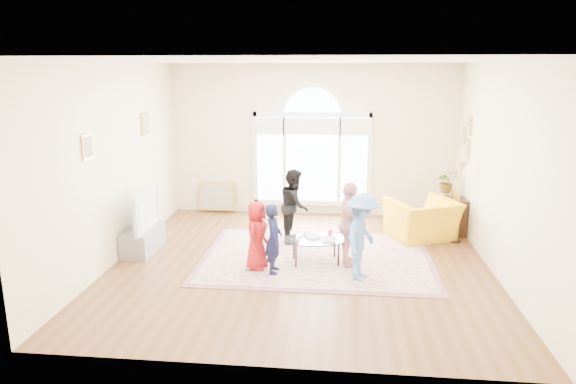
# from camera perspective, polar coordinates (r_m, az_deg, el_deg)

# --- Properties ---
(ground) EXTENTS (6.00, 6.00, 0.00)m
(ground) POSITION_cam_1_polar(r_m,az_deg,el_deg) (8.41, 1.39, -7.95)
(ground) COLOR brown
(ground) RESTS_ON ground
(room_shell) EXTENTS (6.00, 6.00, 6.00)m
(room_shell) POSITION_cam_1_polar(r_m,az_deg,el_deg) (10.76, 2.69, 5.44)
(room_shell) COLOR beige
(room_shell) RESTS_ON ground
(area_rug) EXTENTS (3.60, 2.60, 0.02)m
(area_rug) POSITION_cam_1_polar(r_m,az_deg,el_deg) (8.65, 3.20, -7.27)
(area_rug) COLOR #C8B19B
(area_rug) RESTS_ON ground
(rug_border) EXTENTS (3.80, 2.80, 0.01)m
(rug_border) POSITION_cam_1_polar(r_m,az_deg,el_deg) (8.66, 3.20, -7.29)
(rug_border) COLOR #86545F
(rug_border) RESTS_ON ground
(tv_console) EXTENTS (0.45, 1.00, 0.42)m
(tv_console) POSITION_cam_1_polar(r_m,az_deg,el_deg) (9.23, -15.80, -5.12)
(tv_console) COLOR gray
(tv_console) RESTS_ON ground
(television) EXTENTS (0.17, 1.12, 0.65)m
(television) POSITION_cam_1_polar(r_m,az_deg,el_deg) (9.07, -15.97, -1.92)
(television) COLOR black
(television) RESTS_ON tv_console
(coffee_table) EXTENTS (1.17, 0.86, 0.54)m
(coffee_table) POSITION_cam_1_polar(r_m,az_deg,el_deg) (8.30, 3.13, -5.33)
(coffee_table) COLOR silver
(coffee_table) RESTS_ON ground
(armchair) EXTENTS (1.45, 1.38, 0.74)m
(armchair) POSITION_cam_1_polar(r_m,az_deg,el_deg) (9.80, 14.71, -2.98)
(armchair) COLOR yellow
(armchair) RESTS_ON ground
(side_cabinet) EXTENTS (0.40, 0.50, 0.70)m
(side_cabinet) POSITION_cam_1_polar(r_m,az_deg,el_deg) (10.26, 17.94, -2.57)
(side_cabinet) COLOR black
(side_cabinet) RESTS_ON ground
(floor_lamp) EXTENTS (0.30, 0.30, 1.51)m
(floor_lamp) POSITION_cam_1_polar(r_m,az_deg,el_deg) (9.58, 18.65, 2.00)
(floor_lamp) COLOR black
(floor_lamp) RESTS_ON ground
(plant_pedestal) EXTENTS (0.20, 0.20, 0.70)m
(plant_pedestal) POSITION_cam_1_polar(r_m,az_deg,el_deg) (10.67, 17.03, -1.89)
(plant_pedestal) COLOR white
(plant_pedestal) RESTS_ON ground
(potted_plant) EXTENTS (0.45, 0.41, 0.45)m
(potted_plant) POSITION_cam_1_polar(r_m,az_deg,el_deg) (10.54, 17.25, 1.11)
(potted_plant) COLOR #33722D
(potted_plant) RESTS_ON plant_pedestal
(leaning_picture) EXTENTS (0.80, 0.14, 0.62)m
(leaning_picture) POSITION_cam_1_polar(r_m,az_deg,el_deg) (11.45, -7.81, -2.19)
(leaning_picture) COLOR tan
(leaning_picture) RESTS_ON ground
(child_red) EXTENTS (0.44, 0.59, 1.08)m
(child_red) POSITION_cam_1_polar(r_m,az_deg,el_deg) (8.02, -3.51, -4.79)
(child_red) COLOR #AC171B
(child_red) RESTS_ON area_rug
(child_navy) EXTENTS (0.27, 0.40, 1.08)m
(child_navy) POSITION_cam_1_polar(r_m,az_deg,el_deg) (7.85, -1.60, -5.21)
(child_navy) COLOR #14183B
(child_navy) RESTS_ON area_rug
(child_black) EXTENTS (0.54, 0.67, 1.32)m
(child_black) POSITION_cam_1_polar(r_m,az_deg,el_deg) (9.26, 0.72, -1.48)
(child_black) COLOR black
(child_black) RESTS_ON area_rug
(child_pink) EXTENTS (0.38, 0.82, 1.36)m
(child_pink) POSITION_cam_1_polar(r_m,az_deg,el_deg) (8.12, 6.78, -3.61)
(child_pink) COLOR #EAA6AA
(child_pink) RESTS_ON area_rug
(child_blue) EXTENTS (0.75, 0.96, 1.31)m
(child_blue) POSITION_cam_1_polar(r_m,az_deg,el_deg) (7.66, 8.22, -4.92)
(child_blue) COLOR #5E93E0
(child_blue) RESTS_ON area_rug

